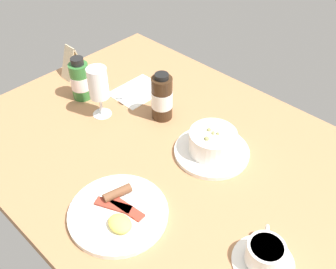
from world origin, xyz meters
The scene contains 9 objects.
ground_plane centered at (0.00, 0.00, -1.50)cm, with size 110.00×84.00×3.00cm, color #A8754C.
porridge_bowl centered at (-12.32, -7.49, 3.45)cm, with size 20.57×20.57×8.11cm.
cutlery_setting centered at (24.09, -13.13, 0.26)cm, with size 12.91×16.85×0.90cm.
coffee_cup centered at (-41.04, 10.78, 2.69)cm, with size 13.20×13.20×5.86cm.
wine_glass centered at (22.96, 2.34, 10.67)cm, with size 5.91×5.91×16.23cm.
sauce_bottle_brown centered at (8.84, -9.65, 7.02)cm, with size 6.36×6.36×15.15cm.
sauce_bottle_green centered at (34.72, 0.83, 6.35)cm, with size 6.25×6.25×14.23cm.
breakfast_plate centered at (-10.00, 24.00, 0.93)cm, with size 23.44×23.44×3.70cm.
menu_card centered at (47.29, -4.96, 5.57)cm, with size 4.95×8.04×11.28cm.
Camera 1 is at (-57.27, 56.48, 74.32)cm, focal length 41.66 mm.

